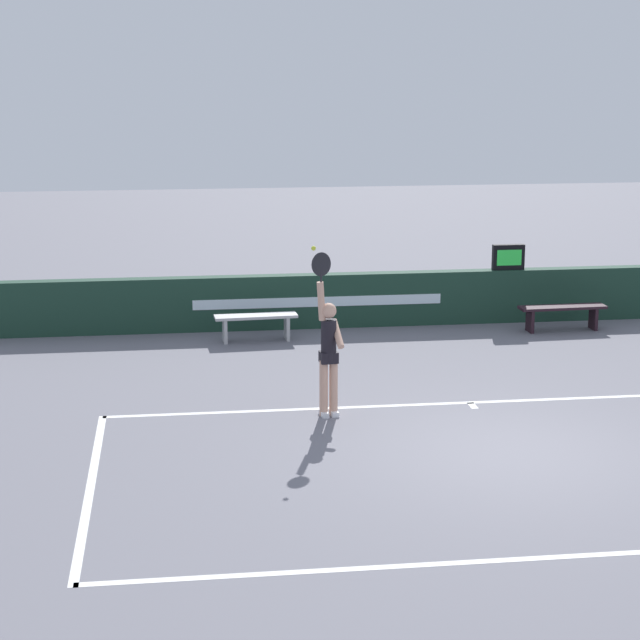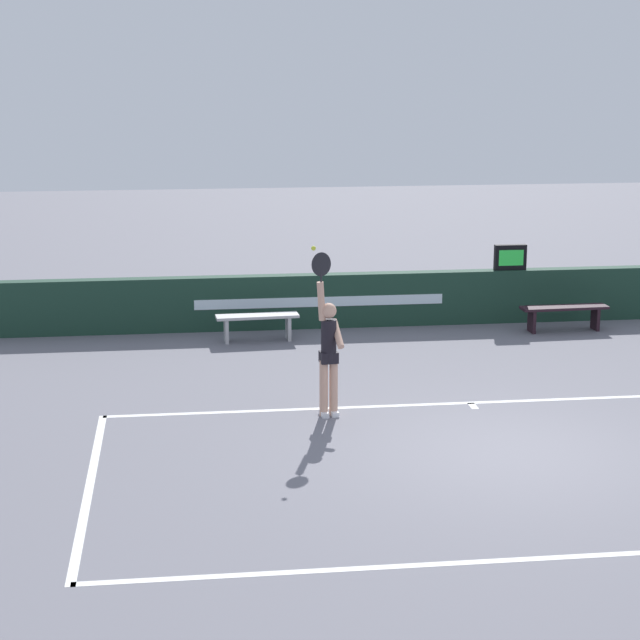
# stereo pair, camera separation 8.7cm
# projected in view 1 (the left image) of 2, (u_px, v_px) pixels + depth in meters

# --- Properties ---
(ground_plane) EXTENTS (60.00, 60.00, 0.00)m
(ground_plane) POSITION_uv_depth(u_px,v_px,m) (512.00, 451.00, 14.92)
(ground_plane) COLOR slate
(court_lines) EXTENTS (10.90, 5.43, 0.00)m
(court_lines) POSITION_uv_depth(u_px,v_px,m) (523.00, 464.00, 14.45)
(court_lines) COLOR white
(court_lines) RESTS_ON ground
(back_wall) EXTENTS (16.52, 0.30, 1.02)m
(back_wall) POSITION_uv_depth(u_px,v_px,m) (403.00, 298.00, 21.75)
(back_wall) COLOR #193729
(back_wall) RESTS_ON ground
(speed_display) EXTENTS (0.62, 0.14, 0.48)m
(speed_display) POSITION_uv_depth(u_px,v_px,m) (508.00, 257.00, 21.84)
(speed_display) COLOR black
(speed_display) RESTS_ON back_wall
(tennis_player) EXTENTS (0.45, 0.47, 2.39)m
(tennis_player) POSITION_uv_depth(u_px,v_px,m) (328.00, 349.00, 16.18)
(tennis_player) COLOR tan
(tennis_player) RESTS_ON ground
(tennis_ball) EXTENTS (0.06, 0.06, 0.06)m
(tennis_ball) POSITION_uv_depth(u_px,v_px,m) (314.00, 248.00, 15.60)
(tennis_ball) COLOR #CBDA31
(courtside_bench_near) EXTENTS (1.51, 0.45, 0.48)m
(courtside_bench_near) POSITION_uv_depth(u_px,v_px,m) (256.00, 321.00, 20.54)
(courtside_bench_near) COLOR #B3B2B3
(courtside_bench_near) RESTS_ON ground
(courtside_bench_far) EXTENTS (1.66, 0.43, 0.47)m
(courtside_bench_far) POSITION_uv_depth(u_px,v_px,m) (562.00, 312.00, 21.31)
(courtside_bench_far) COLOR black
(courtside_bench_far) RESTS_ON ground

